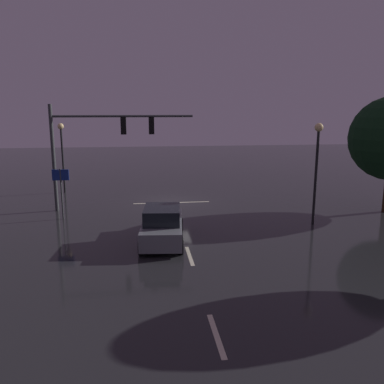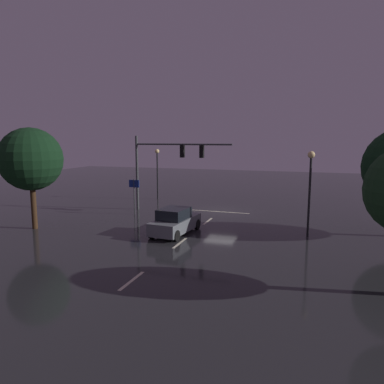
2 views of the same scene
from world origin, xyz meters
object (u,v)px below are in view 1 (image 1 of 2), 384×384
street_lamp_left_kerb (317,155)px  route_sign (61,183)px  traffic_signal_assembly (100,137)px  car_approaching (162,226)px  street_lamp_right_kerb (62,145)px

street_lamp_left_kerb → route_sign: (13.44, -2.72, -1.66)m
traffic_signal_assembly → car_approaching: bearing=116.3°
street_lamp_right_kerb → route_sign: (-1.24, 7.43, -1.48)m
street_lamp_right_kerb → traffic_signal_assembly: bearing=121.0°
traffic_signal_assembly → route_sign: (2.03, 2.00, -2.35)m
traffic_signal_assembly → street_lamp_left_kerb: size_ratio=1.57×
traffic_signal_assembly → car_approaching: 8.21m
route_sign → street_lamp_left_kerb: bearing=168.6°
traffic_signal_assembly → car_approaching: (-3.27, 6.61, -3.61)m
traffic_signal_assembly → street_lamp_right_kerb: traffic_signal_assembly is taller
car_approaching → route_sign: (5.30, -4.61, 1.26)m
traffic_signal_assembly → street_lamp_left_kerb: 12.37m
car_approaching → street_lamp_left_kerb: 8.85m
street_lamp_right_kerb → street_lamp_left_kerb: bearing=145.3°
street_lamp_left_kerb → street_lamp_right_kerb: 17.85m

